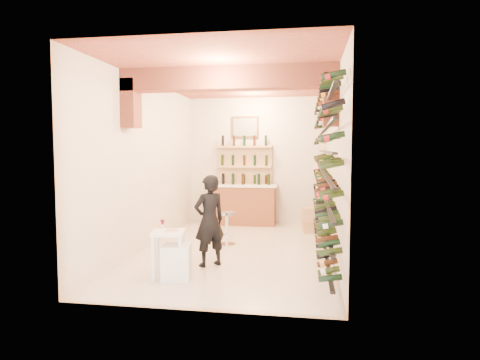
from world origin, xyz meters
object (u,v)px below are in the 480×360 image
(back_counter, at_px, (243,203))
(white_stool, at_px, (177,262))
(crate_lower, at_px, (312,227))
(tasting_table, at_px, (168,240))
(wine_rack, at_px, (321,169))
(chrome_barstool, at_px, (227,226))
(person, at_px, (209,221))

(back_counter, bearing_deg, white_stool, -93.66)
(back_counter, relative_size, white_stool, 3.36)
(back_counter, relative_size, crate_lower, 3.97)
(tasting_table, relative_size, crate_lower, 1.95)
(white_stool, xyz_separation_m, crate_lower, (1.99, 3.77, -0.12))
(wine_rack, distance_m, crate_lower, 2.38)
(wine_rack, relative_size, chrome_barstool, 8.64)
(crate_lower, bearing_deg, chrome_barstool, -137.35)
(tasting_table, relative_size, white_stool, 1.66)
(chrome_barstool, bearing_deg, back_counter, 90.73)
(white_stool, bearing_deg, tasting_table, 157.64)
(back_counter, bearing_deg, tasting_table, -95.50)
(wine_rack, distance_m, tasting_table, 3.06)
(tasting_table, bearing_deg, person, 45.17)
(person, bearing_deg, chrome_barstool, -132.02)
(person, xyz_separation_m, chrome_barstool, (0.00, 1.49, -0.36))
(white_stool, bearing_deg, person, 67.04)
(tasting_table, height_order, person, person)
(white_stool, height_order, person, person)
(person, relative_size, chrome_barstool, 2.25)
(wine_rack, xyz_separation_m, person, (-1.80, -1.12, -0.81))
(wine_rack, bearing_deg, white_stool, -138.60)
(back_counter, height_order, tasting_table, back_counter)
(white_stool, xyz_separation_m, chrome_barstool, (0.32, 2.24, 0.13))
(tasting_table, height_order, chrome_barstool, tasting_table)
(chrome_barstool, bearing_deg, wine_rack, -11.48)
(tasting_table, distance_m, chrome_barstool, 2.23)
(back_counter, distance_m, crate_lower, 1.90)
(back_counter, height_order, person, person)
(back_counter, relative_size, chrome_barstool, 2.58)
(person, bearing_deg, wine_rack, 169.90)
(white_stool, relative_size, person, 0.34)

